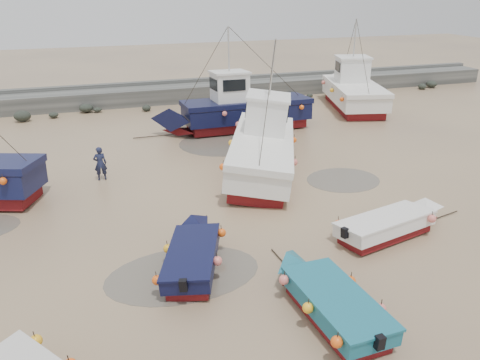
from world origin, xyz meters
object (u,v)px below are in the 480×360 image
object	(u,v)px
dinghy_3	(394,222)
cabin_boat_1	(261,144)
dinghy_1	(195,251)
cabin_boat_3	(352,89)
cabin_boat_2	(237,109)
person	(102,180)
dinghy_2	(328,296)

from	to	relation	value
dinghy_3	cabin_boat_1	xyz separation A→B (m)	(-2.29, 7.74, 0.75)
dinghy_1	cabin_boat_3	bearing A→B (deg)	67.69
dinghy_1	cabin_boat_2	bearing A→B (deg)	87.52
cabin_boat_2	person	world-z (taller)	cabin_boat_2
dinghy_1	dinghy_3	xyz separation A→B (m)	(7.31, -0.28, -0.01)
dinghy_3	person	xyz separation A→B (m)	(-9.86, 8.78, -0.55)
dinghy_2	cabin_boat_1	size ratio (longest dim) A/B	0.53
person	cabin_boat_1	bearing A→B (deg)	167.90
dinghy_2	cabin_boat_1	distance (m)	11.14
dinghy_1	person	distance (m)	8.89
dinghy_2	cabin_boat_3	world-z (taller)	cabin_boat_3
dinghy_1	cabin_boat_2	xyz separation A→B (m)	(6.02, 14.39, 0.75)
dinghy_1	cabin_boat_1	distance (m)	9.02
dinghy_1	cabin_boat_1	bearing A→B (deg)	76.29
dinghy_3	cabin_boat_3	world-z (taller)	cabin_boat_3
dinghy_2	person	distance (m)	13.20
dinghy_3	cabin_boat_2	xyz separation A→B (m)	(-1.29, 14.66, 0.76)
cabin_boat_2	cabin_boat_3	bearing A→B (deg)	-73.24
dinghy_2	cabin_boat_2	world-z (taller)	cabin_boat_2
dinghy_1	cabin_boat_3	xyz separation A→B (m)	(15.94, 17.38, 0.77)
dinghy_3	cabin_boat_2	bearing A→B (deg)	172.65
dinghy_1	cabin_boat_3	distance (m)	23.60
cabin_boat_2	person	size ratio (longest dim) A/B	6.83
dinghy_1	dinghy_3	size ratio (longest dim) A/B	0.91
dinghy_2	cabin_boat_2	size ratio (longest dim) A/B	0.52
cabin_boat_3	cabin_boat_1	bearing A→B (deg)	-122.37
cabin_boat_1	person	xyz separation A→B (m)	(-7.57, 1.04, -1.30)
cabin_boat_1	cabin_boat_3	bearing A→B (deg)	65.76
dinghy_2	cabin_boat_3	size ratio (longest dim) A/B	0.54
cabin_boat_1	dinghy_3	bearing A→B (deg)	-49.98
dinghy_3	cabin_boat_2	world-z (taller)	cabin_boat_2
dinghy_1	person	size ratio (longest dim) A/B	3.37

